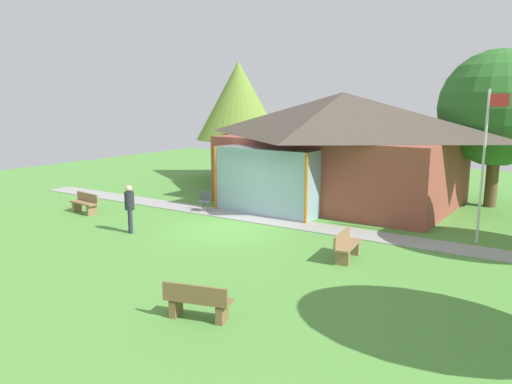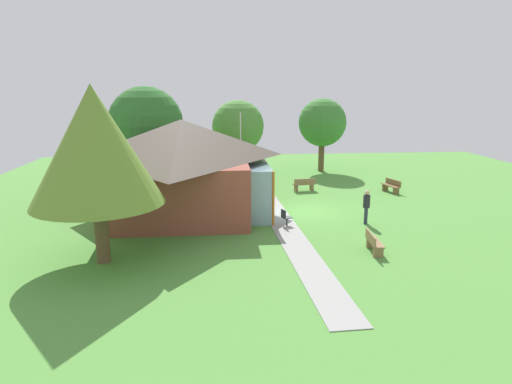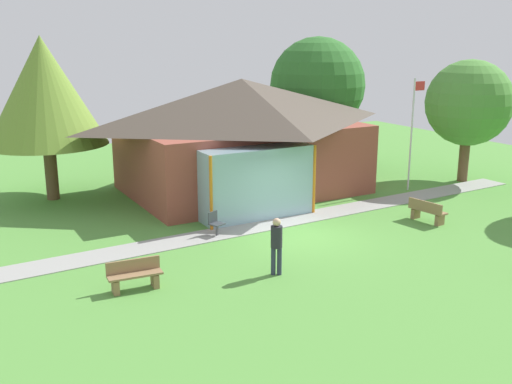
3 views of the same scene
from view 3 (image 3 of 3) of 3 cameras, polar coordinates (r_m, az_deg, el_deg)
The scene contains 11 objects.
ground_plane at distance 21.00m, azimuth 4.57°, elevation -4.23°, with size 44.00×44.00×0.00m, color #54933D.
pavilion at distance 26.50m, azimuth -1.32°, elevation 5.59°, with size 10.91×8.66×5.04m.
footpath at distance 22.38m, azimuth 2.11°, elevation -2.95°, with size 25.30×1.30×0.03m, color #999993.
flagpole at distance 27.63m, azimuth 14.82°, elevation 5.90°, with size 0.64×0.08×5.06m.
bench_mid_left at distance 16.84m, azimuth -11.60°, elevation -7.90°, with size 1.53×0.57×0.84m.
bench_mid_right at distance 23.30m, azimuth 16.13°, elevation -1.83°, with size 0.65×1.55×0.84m.
patio_chair_west at distance 20.89m, azimuth -3.91°, elevation -3.12°, with size 0.57×0.57×0.86m.
visitor_strolling_lawn at distance 17.28m, azimuth 1.99°, elevation -4.81°, with size 0.34×0.34×1.74m.
tree_east_hedge at distance 30.02m, azimuth 19.80°, elevation 8.04°, with size 4.05×4.05×5.82m.
tree_behind_pavilion_left at distance 26.38m, azimuth -19.72°, elevation 9.10°, with size 5.00×5.00×6.89m.
tree_behind_pavilion_right at distance 31.95m, azimuth 5.94°, elevation 10.17°, with size 5.02×5.02×6.86m.
Camera 3 is at (-11.12, -16.48, 6.76)m, focal length 41.56 mm.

